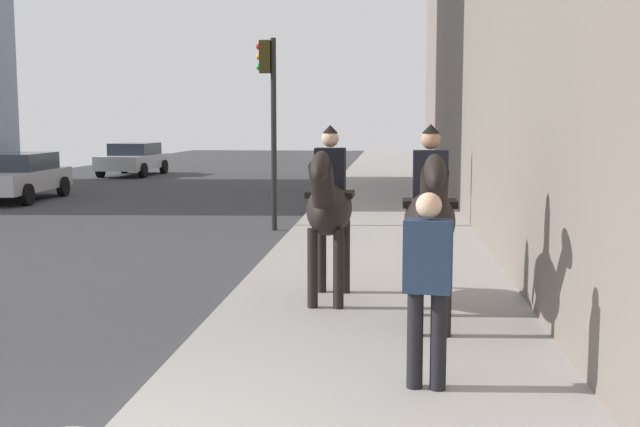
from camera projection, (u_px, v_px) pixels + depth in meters
mounted_horse_near at (329, 206)px, 9.97m from camera, size 2.15×0.61×2.25m
mounted_horse_far at (430, 217)px, 8.69m from camera, size 2.15×0.60×2.26m
pedestrian_greeting at (428, 277)px, 6.70m from camera, size 0.31×0.43×1.70m
car_near_lane at (134, 158)px, 35.09m from camera, size 4.53×2.23×1.44m
car_mid_lane at (16, 176)px, 24.02m from camera, size 4.66×2.28×1.44m
traffic_light_near_curb at (270, 103)px, 17.20m from camera, size 0.20×0.44×4.20m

